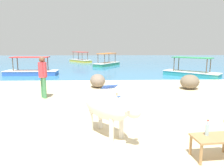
{
  "coord_description": "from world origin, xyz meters",
  "views": [
    {
      "loc": [
        -0.46,
        -5.22,
        2.07
      ],
      "look_at": [
        -0.13,
        3.0,
        0.55
      ],
      "focal_mm": 33.47,
      "sensor_mm": 36.0,
      "label": 1
    }
  ],
  "objects_px": {
    "low_bench_table": "(214,140)",
    "boat_teal": "(191,72)",
    "boat_blue": "(31,71)",
    "boat_green": "(107,63)",
    "deck_chair_far": "(111,93)",
    "cow": "(107,108)",
    "person_standing": "(43,74)",
    "bottle": "(207,129)",
    "boat_yellow": "(80,60)"
  },
  "relations": [
    {
      "from": "bottle",
      "to": "boat_yellow",
      "type": "distance_m",
      "value": 23.58
    },
    {
      "from": "person_standing",
      "to": "boat_green",
      "type": "xyz_separation_m",
      "value": [
        2.69,
        13.43,
        -0.7
      ]
    },
    {
      "from": "bottle",
      "to": "boat_blue",
      "type": "bearing_deg",
      "value": 121.58
    },
    {
      "from": "cow",
      "to": "boat_teal",
      "type": "distance_m",
      "value": 11.01
    },
    {
      "from": "low_bench_table",
      "to": "boat_teal",
      "type": "bearing_deg",
      "value": 64.17
    },
    {
      "from": "boat_teal",
      "to": "boat_yellow",
      "type": "bearing_deg",
      "value": -12.1
    },
    {
      "from": "person_standing",
      "to": "boat_teal",
      "type": "xyz_separation_m",
      "value": [
        8.29,
        5.75,
        -0.7
      ]
    },
    {
      "from": "cow",
      "to": "deck_chair_far",
      "type": "distance_m",
      "value": 2.7
    },
    {
      "from": "low_bench_table",
      "to": "cow",
      "type": "bearing_deg",
      "value": 145.3
    },
    {
      "from": "low_bench_table",
      "to": "person_standing",
      "type": "relative_size",
      "value": 0.49
    },
    {
      "from": "low_bench_table",
      "to": "deck_chair_far",
      "type": "relative_size",
      "value": 0.9
    },
    {
      "from": "deck_chair_far",
      "to": "boat_blue",
      "type": "distance_m",
      "value": 9.35
    },
    {
      "from": "boat_blue",
      "to": "boat_green",
      "type": "bearing_deg",
      "value": 51.28
    },
    {
      "from": "boat_blue",
      "to": "boat_teal",
      "type": "height_order",
      "value": "same"
    },
    {
      "from": "boat_blue",
      "to": "boat_teal",
      "type": "bearing_deg",
      "value": -4.71
    },
    {
      "from": "bottle",
      "to": "person_standing",
      "type": "bearing_deg",
      "value": 132.64
    },
    {
      "from": "cow",
      "to": "boat_teal",
      "type": "height_order",
      "value": "boat_teal"
    },
    {
      "from": "low_bench_table",
      "to": "deck_chair_far",
      "type": "bearing_deg",
      "value": 109.75
    },
    {
      "from": "person_standing",
      "to": "boat_yellow",
      "type": "xyz_separation_m",
      "value": [
        -0.6,
        18.49,
        -0.7
      ]
    },
    {
      "from": "deck_chair_far",
      "to": "boat_green",
      "type": "height_order",
      "value": "boat_green"
    },
    {
      "from": "cow",
      "to": "person_standing",
      "type": "xyz_separation_m",
      "value": [
        -2.42,
        3.56,
        0.29
      ]
    },
    {
      "from": "deck_chair_far",
      "to": "boat_yellow",
      "type": "xyz_separation_m",
      "value": [
        -3.19,
        19.38,
        -0.13
      ]
    },
    {
      "from": "cow",
      "to": "boat_blue",
      "type": "distance_m",
      "value": 11.58
    },
    {
      "from": "deck_chair_far",
      "to": "boat_yellow",
      "type": "height_order",
      "value": "boat_yellow"
    },
    {
      "from": "bottle",
      "to": "boat_green",
      "type": "xyz_separation_m",
      "value": [
        -1.54,
        18.02,
        -0.28
      ]
    },
    {
      "from": "person_standing",
      "to": "bottle",
      "type": "bearing_deg",
      "value": 95.65
    },
    {
      "from": "cow",
      "to": "boat_blue",
      "type": "xyz_separation_m",
      "value": [
        -5.18,
        10.35,
        -0.4
      ]
    },
    {
      "from": "person_standing",
      "to": "boat_teal",
      "type": "relative_size",
      "value": 0.47
    },
    {
      "from": "cow",
      "to": "bottle",
      "type": "distance_m",
      "value": 2.08
    },
    {
      "from": "deck_chair_far",
      "to": "boat_blue",
      "type": "height_order",
      "value": "boat_blue"
    },
    {
      "from": "boat_blue",
      "to": "low_bench_table",
      "type": "bearing_deg",
      "value": -57.52
    },
    {
      "from": "cow",
      "to": "boat_yellow",
      "type": "bearing_deg",
      "value": 149.84
    },
    {
      "from": "bottle",
      "to": "boat_green",
      "type": "height_order",
      "value": "boat_green"
    },
    {
      "from": "cow",
      "to": "bottle",
      "type": "bearing_deg",
      "value": 22.52
    },
    {
      "from": "cow",
      "to": "deck_chair_far",
      "type": "relative_size",
      "value": 1.8
    },
    {
      "from": "low_bench_table",
      "to": "boat_yellow",
      "type": "distance_m",
      "value": 23.67
    },
    {
      "from": "deck_chair_far",
      "to": "boat_teal",
      "type": "relative_size",
      "value": 0.26
    },
    {
      "from": "bottle",
      "to": "boat_yellow",
      "type": "height_order",
      "value": "boat_yellow"
    },
    {
      "from": "boat_green",
      "to": "boat_blue",
      "type": "bearing_deg",
      "value": -7.67
    },
    {
      "from": "low_bench_table",
      "to": "boat_teal",
      "type": "xyz_separation_m",
      "value": [
        3.96,
        10.4,
        -0.1
      ]
    },
    {
      "from": "boat_blue",
      "to": "boat_teal",
      "type": "distance_m",
      "value": 11.1
    },
    {
      "from": "boat_blue",
      "to": "boat_teal",
      "type": "relative_size",
      "value": 1.06
    },
    {
      "from": "deck_chair_far",
      "to": "cow",
      "type": "bearing_deg",
      "value": -20.52
    },
    {
      "from": "deck_chair_far",
      "to": "boat_green",
      "type": "bearing_deg",
      "value": 162.86
    },
    {
      "from": "cow",
      "to": "boat_blue",
      "type": "bearing_deg",
      "value": 168.67
    },
    {
      "from": "boat_teal",
      "to": "boat_blue",
      "type": "bearing_deg",
      "value": 37.65
    },
    {
      "from": "bottle",
      "to": "boat_green",
      "type": "distance_m",
      "value": 18.08
    },
    {
      "from": "bottle",
      "to": "person_standing",
      "type": "xyz_separation_m",
      "value": [
        -4.22,
        4.59,
        0.41
      ]
    },
    {
      "from": "boat_yellow",
      "to": "boat_green",
      "type": "relative_size",
      "value": 0.97
    },
    {
      "from": "low_bench_table",
      "to": "deck_chair_far",
      "type": "height_order",
      "value": "deck_chair_far"
    }
  ]
}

